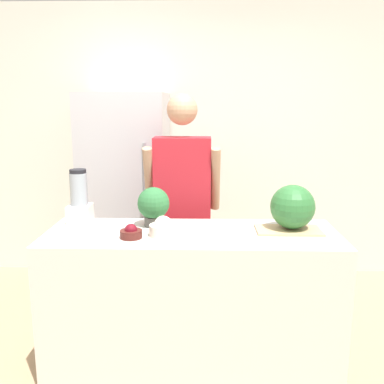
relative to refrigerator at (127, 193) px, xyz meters
name	(u,v)px	position (x,y,z in m)	size (l,w,h in m)	color
wall_back	(197,143)	(0.63, 0.41, 0.42)	(8.00, 0.06, 2.60)	silver
counter_island	(192,299)	(0.63, -1.24, -0.44)	(1.82, 0.64, 0.90)	beige
refrigerator	(127,193)	(0.00, 0.00, 0.00)	(0.73, 0.74, 1.77)	#B7B7BC
person	(183,207)	(0.54, -0.60, 0.02)	(0.57, 0.27, 1.75)	gray
cutting_board	(288,230)	(1.23, -1.20, 0.02)	(0.40, 0.23, 0.01)	tan
watermelon	(293,207)	(1.26, -1.18, 0.16)	(0.28, 0.28, 0.28)	#2D6B33
bowl_cherries	(131,233)	(0.27, -1.36, 0.04)	(0.13, 0.13, 0.09)	#511E19
bowl_cream	(163,228)	(0.46, -1.31, 0.06)	(0.17, 0.17, 0.12)	beige
blender	(79,200)	(-0.13, -1.04, 0.17)	(0.15, 0.15, 0.36)	silver
potted_plant	(154,205)	(0.38, -1.10, 0.15)	(0.21, 0.21, 0.26)	#514C47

